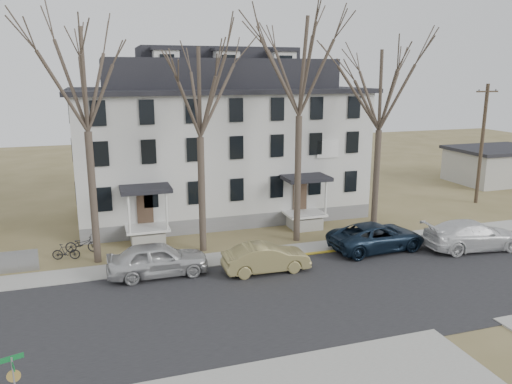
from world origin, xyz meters
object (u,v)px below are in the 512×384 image
object	(u,v)px
boarding_house	(218,141)
tree_far_left	(83,72)
tree_center	(300,59)
utility_pole_far	(482,143)
tree_mid_right	(381,84)
bicycle_left	(82,245)
bicycle_right	(66,252)
car_navy	(377,237)
car_tan	(266,258)
car_silver	(158,260)
car_white	(473,236)
street_sign	(14,379)
tree_mid_left	(199,86)

from	to	relation	value
boarding_house	tree_far_left	xyz separation A→B (m)	(-9.00, -8.15, 4.96)
tree_center	utility_pole_far	xyz separation A→B (m)	(17.50, 4.20, -6.18)
tree_mid_right	bicycle_left	world-z (taller)	tree_mid_right
tree_mid_right	bicycle_right	world-z (taller)	tree_mid_right
car_navy	bicycle_right	bearing A→B (deg)	73.81
tree_mid_right	car_tan	world-z (taller)	tree_mid_right
tree_center	car_silver	xyz separation A→B (m)	(-9.02, -3.07, -10.20)
tree_center	car_tan	distance (m)	11.73
car_white	bicycle_right	world-z (taller)	car_white
tree_mid_right	street_sign	size ratio (longest dim) A/B	5.43
bicycle_right	tree_mid_right	bearing A→B (deg)	-81.22
tree_center	car_silver	size ratio (longest dim) A/B	2.84
tree_far_left	car_silver	distance (m)	10.38
car_tan	tree_mid_left	bearing A→B (deg)	30.91
car_silver	bicycle_left	bearing A→B (deg)	38.50
tree_far_left	car_silver	world-z (taller)	tree_far_left
boarding_house	tree_center	xyz separation A→B (m)	(3.00, -8.15, 5.71)
car_white	bicycle_left	xyz separation A→B (m)	(-22.17, 6.55, -0.36)
boarding_house	street_sign	distance (m)	24.58
utility_pole_far	car_navy	bearing A→B (deg)	-151.78
utility_pole_far	bicycle_right	world-z (taller)	utility_pole_far
tree_far_left	car_tan	distance (m)	13.50
car_silver	car_navy	distance (m)	12.85
tree_center	car_tan	size ratio (longest dim) A/B	3.20
tree_far_left	bicycle_right	bearing A→B (deg)	154.88
boarding_house	bicycle_right	xyz separation A→B (m)	(-10.68, -7.37, -4.92)
bicycle_left	bicycle_right	size ratio (longest dim) A/B	1.25
tree_mid_left	car_white	size ratio (longest dim) A/B	2.15
car_tan	car_white	distance (m)	12.86
tree_mid_left	car_white	bearing A→B (deg)	-17.34
boarding_house	tree_center	size ratio (longest dim) A/B	1.41
boarding_house	tree_center	distance (m)	10.39
tree_mid_right	utility_pole_far	distance (m)	13.55
bicycle_left	street_sign	distance (m)	15.16
car_navy	boarding_house	bearing A→B (deg)	27.61
tree_mid_left	tree_center	world-z (taller)	tree_center
boarding_house	car_silver	distance (m)	13.51
utility_pole_far	street_sign	world-z (taller)	utility_pole_far
tree_far_left	tree_mid_right	bearing A→B (deg)	0.00
bicycle_left	tree_far_left	bearing A→B (deg)	-143.64
tree_far_left	bicycle_right	size ratio (longest dim) A/B	8.99
tree_mid_right	street_sign	world-z (taller)	tree_mid_right
tree_mid_right	bicycle_left	xyz separation A→B (m)	(-18.34, 1.77, -9.10)
car_navy	street_sign	size ratio (longest dim) A/B	2.49
utility_pole_far	tree_center	bearing A→B (deg)	-166.50
utility_pole_far	bicycle_left	bearing A→B (deg)	-175.41
bicycle_left	car_white	bearing A→B (deg)	-95.62
car_silver	car_tan	size ratio (longest dim) A/B	1.12
bicycle_left	street_sign	xyz separation A→B (m)	(-1.57, -15.04, 1.08)
street_sign	tree_far_left	bearing A→B (deg)	62.06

